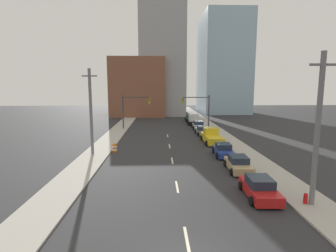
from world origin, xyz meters
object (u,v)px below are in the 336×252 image
at_px(sedan_red, 259,188).
at_px(utility_pole_right_near, 318,130).
at_px(traffic_signal_right, 201,107).
at_px(fire_hydrant, 305,199).
at_px(traffic_barrel, 115,148).
at_px(pickup_truck_yellow, 212,137).
at_px(sedan_blue, 223,150).
at_px(sedan_gray, 203,131).
at_px(utility_pole_left_mid, 91,112).
at_px(sedan_tan, 238,164).
at_px(sedan_silver, 198,125).
at_px(sedan_green, 190,118).
at_px(traffic_signal_left, 131,107).
at_px(box_truck_black, 193,119).

bearing_deg(sedan_red, utility_pole_right_near, -25.44).
bearing_deg(traffic_signal_right, fire_hydrant, -86.81).
relative_size(traffic_barrel, pickup_truck_yellow, 0.16).
bearing_deg(traffic_signal_right, sedan_blue, -91.52).
bearing_deg(traffic_signal_right, sedan_red, -91.36).
relative_size(pickup_truck_yellow, sedan_gray, 1.36).
bearing_deg(pickup_truck_yellow, utility_pole_left_mid, -157.66).
xyz_separation_m(fire_hydrant, sedan_tan, (-2.18, 7.20, 0.21)).
height_order(traffic_barrel, sedan_red, sedan_red).
relative_size(sedan_red, sedan_silver, 0.97).
distance_m(traffic_signal_right, sedan_green, 12.01).
distance_m(traffic_signal_left, utility_pole_right_near, 34.94).
distance_m(traffic_barrel, sedan_green, 30.97).
distance_m(traffic_signal_right, box_truck_black, 6.61).
relative_size(utility_pole_left_mid, sedan_gray, 2.20).
bearing_deg(sedan_tan, sedan_blue, 93.40).
distance_m(traffic_signal_right, sedan_tan, 24.61).
distance_m(traffic_barrel, pickup_truck_yellow, 13.38).
distance_m(traffic_signal_left, traffic_barrel, 17.30).
xyz_separation_m(sedan_tan, pickup_truck_yellow, (0.04, 12.30, 0.19)).
bearing_deg(sedan_green, traffic_signal_right, -87.72).
bearing_deg(sedan_blue, utility_pole_right_near, -75.32).
relative_size(sedan_blue, sedan_silver, 0.96).
distance_m(sedan_tan, pickup_truck_yellow, 12.30).
distance_m(sedan_tan, sedan_blue, 5.19).
distance_m(pickup_truck_yellow, sedan_gray, 6.11).
xyz_separation_m(traffic_signal_right, fire_hydrant, (1.76, -31.57, -3.62)).
distance_m(fire_hydrant, pickup_truck_yellow, 19.62).
bearing_deg(sedan_green, sedan_gray, -90.48).
bearing_deg(utility_pole_right_near, sedan_silver, 94.49).
distance_m(sedan_blue, box_truck_black, 25.05).
bearing_deg(sedan_blue, traffic_signal_left, 125.14).
relative_size(traffic_signal_right, sedan_red, 1.41).
height_order(utility_pole_right_near, traffic_barrel, utility_pole_right_near).
bearing_deg(sedan_blue, utility_pole_left_mid, 179.58).
height_order(sedan_tan, box_truck_black, box_truck_black).
height_order(pickup_truck_yellow, sedan_gray, pickup_truck_yellow).
distance_m(sedan_blue, sedan_gray, 13.21).
distance_m(pickup_truck_yellow, sedan_silver, 12.08).
distance_m(fire_hydrant, sedan_silver, 31.66).
bearing_deg(sedan_red, box_truck_black, 92.23).
distance_m(utility_pole_left_mid, traffic_barrel, 5.14).
bearing_deg(sedan_blue, traffic_barrel, 172.60).
relative_size(sedan_red, sedan_tan, 1.00).
height_order(utility_pole_left_mid, fire_hydrant, utility_pole_left_mid).
relative_size(traffic_signal_right, sedan_tan, 1.41).
bearing_deg(box_truck_black, traffic_signal_left, -150.87).
distance_m(traffic_signal_left, sedan_gray, 13.87).
height_order(sedan_gray, box_truck_black, box_truck_black).
height_order(traffic_barrel, sedan_blue, sedan_blue).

